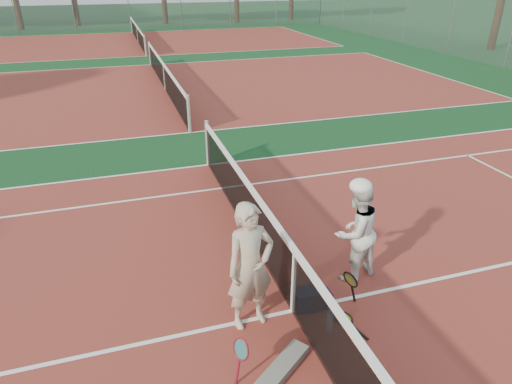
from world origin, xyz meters
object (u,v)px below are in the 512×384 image
player_b (356,232)px  sports_bag_purple (320,300)px  player_a (250,267)px  water_bottle (329,323)px  racket_black_held (349,289)px  racket_spare (343,318)px  racket_red (241,360)px  net_main (294,281)px  sports_bag_navy (308,299)px

player_b → sports_bag_purple: bearing=18.0°
player_a → water_bottle: 1.27m
water_bottle → racket_black_held: bearing=38.9°
racket_black_held → racket_spare: size_ratio=0.96×
racket_black_held → water_bottle: racket_black_held is taller
player_b → racket_red: 2.61m
net_main → racket_red: (-0.99, -0.91, -0.21)m
net_main → racket_spare: net_main is taller
sports_bag_purple → racket_black_held: bearing=-14.7°
player_a → racket_red: 1.13m
net_main → player_a: (-0.61, -0.02, 0.37)m
racket_black_held → water_bottle: size_ratio=1.92×
net_main → sports_bag_purple: bearing=-4.0°
racket_black_held → sports_bag_navy: bearing=-36.5°
player_a → racket_black_held: player_a is taller
player_a → racket_black_held: 1.51m
sports_bag_navy → racket_spare: bearing=-45.2°
player_b → racket_red: player_b is taller
net_main → sports_bag_navy: 0.43m
net_main → sports_bag_purple: (0.40, -0.03, -0.39)m
racket_red → water_bottle: 1.36m
water_bottle → player_b: bearing=49.4°
player_a → water_bottle: player_a is taller
sports_bag_purple → water_bottle: 0.50m
racket_spare → water_bottle: size_ratio=2.00×
racket_black_held → sports_bag_purple: size_ratio=1.94×
racket_spare → sports_bag_navy: sports_bag_navy is taller
net_main → player_a: bearing=-178.3°
racket_red → sports_bag_navy: racket_red is taller
net_main → player_a: player_a is taller
net_main → racket_red: size_ratio=18.48×
racket_spare → sports_bag_purple: (-0.19, 0.33, 0.11)m
net_main → water_bottle: (0.30, -0.51, -0.36)m
sports_bag_navy → sports_bag_purple: bearing=-13.6°
player_b → racket_red: bearing=17.0°
player_b → racket_spare: size_ratio=2.61×
racket_spare → net_main: bearing=44.5°
racket_spare → sports_bag_navy: bearing=30.1°
racket_black_held → racket_spare: bearing=27.8°
sports_bag_navy → player_a: bearing=-177.8°
racket_black_held → sports_bag_purple: bearing=-36.8°
racket_spare → water_bottle: (-0.29, -0.16, 0.14)m
net_main → water_bottle: size_ratio=36.60×
racket_spare → sports_bag_navy: size_ratio=1.62×
player_b → racket_black_held: (-0.38, -0.62, -0.49)m
racket_red → sports_bag_navy: size_ratio=1.60×
player_a → racket_spare: (1.20, -0.33, -0.87)m
racket_red → water_bottle: (1.29, 0.40, -0.15)m
net_main → player_b: player_b is taller
net_main → sports_bag_navy: bearing=3.3°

